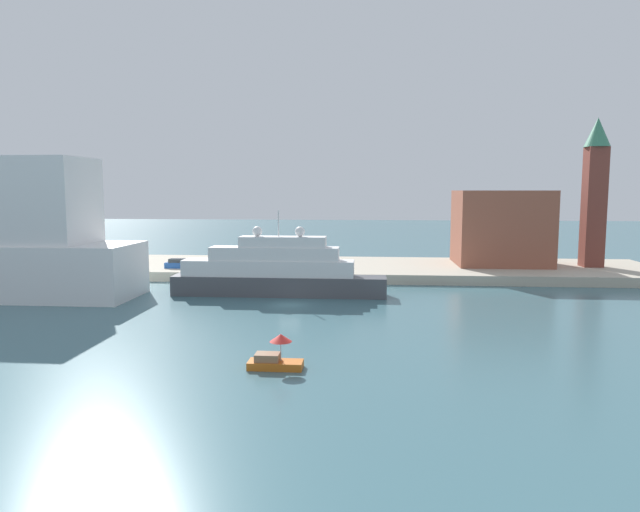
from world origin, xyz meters
name	(u,v)px	position (x,y,z in m)	size (l,w,h in m)	color
ground	(290,305)	(0.00, 0.00, 0.00)	(400.00, 400.00, 0.00)	#3D6670
quay_dock	(312,268)	(0.00, 27.32, 0.71)	(110.00, 22.64, 1.43)	#B7AD99
large_yacht	(276,272)	(-2.68, 6.34, 3.07)	(27.54, 3.83, 10.96)	#4C4C51
small_motorboat	(275,357)	(2.26, -24.19, 0.91)	(4.16, 1.70, 2.70)	#C66019
harbor_building	(501,228)	(30.76, 29.91, 7.45)	(14.46, 12.50, 12.05)	#93513D
bell_tower	(595,186)	(44.55, 28.02, 14.19)	(3.92, 3.92, 23.31)	brown
parked_car	(178,264)	(-20.39, 20.79, 2.06)	(4.15, 1.65, 1.45)	#1E4C99
person_figure	(218,263)	(-14.42, 22.03, 2.16)	(0.36, 0.36, 1.58)	#334C8C
mooring_bollard	(278,270)	(-3.98, 16.87, 1.81)	(0.37, 0.37, 0.76)	black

